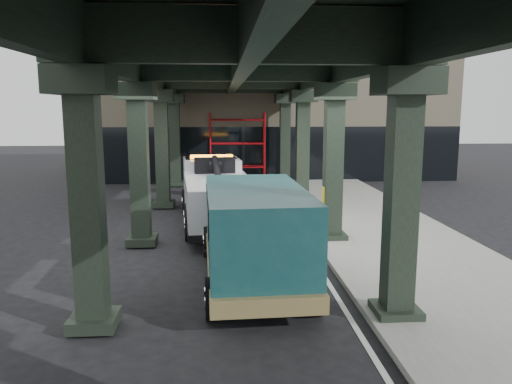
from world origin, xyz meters
name	(u,v)px	position (x,y,z in m)	size (l,w,h in m)	color
ground	(255,263)	(0.00, 0.00, 0.00)	(90.00, 90.00, 0.00)	black
sidewalk	(389,239)	(4.50, 2.00, 0.07)	(5.00, 40.00, 0.15)	gray
lane_stripe	(303,242)	(1.70, 2.00, 0.01)	(0.12, 38.00, 0.01)	silver
viaduct	(237,67)	(-0.40, 2.00, 5.46)	(7.40, 32.00, 6.40)	black
building	(265,112)	(2.00, 20.00, 4.00)	(22.00, 10.00, 8.00)	#C6B793
scaffolding	(237,147)	(0.00, 14.64, 2.11)	(3.08, 0.88, 4.00)	#B30E14
tow_truck	(216,191)	(-1.12, 4.66, 1.25)	(2.89, 7.98, 2.56)	black
towed_van	(254,232)	(-0.13, -1.74, 1.32)	(2.64, 6.12, 2.45)	#124043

